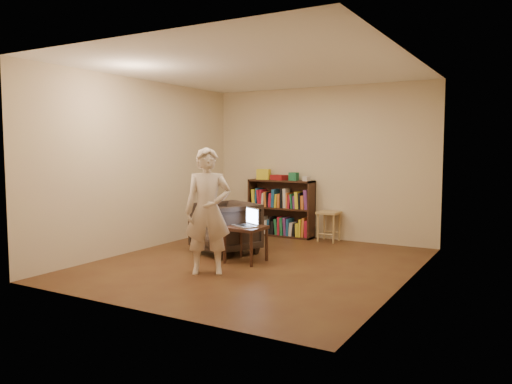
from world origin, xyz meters
The scene contains 15 objects.
floor centered at (0.00, 0.00, 0.00)m, with size 4.50×4.50×0.00m, color #462416.
ceiling centered at (0.00, 0.00, 2.60)m, with size 4.50×4.50×0.00m, color white.
wall_back centered at (0.00, 2.25, 1.30)m, with size 4.00×4.00×0.00m, color beige.
wall_left centered at (-2.00, 0.00, 1.30)m, with size 4.50×4.50×0.00m, color beige.
wall_right centered at (2.00, 0.00, 1.30)m, with size 4.50×4.50×0.00m, color beige.
bookshelf centered at (-0.67, 2.09, 0.44)m, with size 1.20×0.30×1.00m.
box_yellow centered at (-1.03, 2.09, 1.09)m, with size 0.22×0.16×0.18m, color yellow.
red_cloth centered at (-0.70, 2.06, 1.04)m, with size 0.27×0.20×0.09m, color maroon.
box_green centered at (-0.42, 2.07, 1.07)m, with size 0.14×0.14×0.14m, color #1C6940.
box_white centered at (-0.18, 2.06, 1.04)m, with size 0.10×0.10×0.08m, color beige.
stool centered at (0.25, 2.03, 0.41)m, with size 0.35×0.35×0.50m.
armchair centered at (-0.73, 0.38, 0.38)m, with size 0.82×0.84×0.77m, color #322721.
side_table centered at (-0.16, 0.02, 0.41)m, with size 0.48×0.48×0.49m.
laptop centered at (-0.14, 0.05, 0.55)m, with size 0.41×0.38×0.26m.
person centered at (-0.25, -0.75, 0.78)m, with size 0.57×0.37×1.57m, color beige.
Camera 1 is at (3.32, -5.75, 1.56)m, focal length 35.00 mm.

